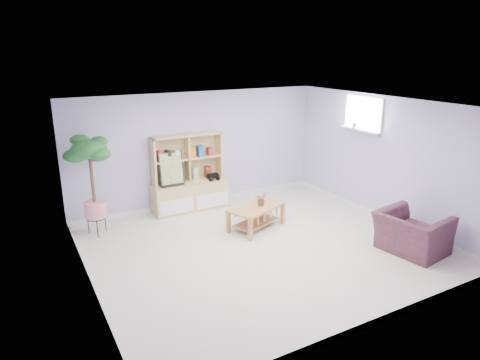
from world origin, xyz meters
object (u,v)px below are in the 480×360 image
storage_unit (190,173)px  floor_tree (93,186)px  coffee_table (256,217)px  armchair (412,230)px

storage_unit → floor_tree: size_ratio=0.86×
coffee_table → floor_tree: 2.99m
floor_tree → coffee_table: bearing=-23.5°
coffee_table → floor_tree: floor_tree is taller
floor_tree → armchair: (4.40, -3.23, -0.53)m
storage_unit → coffee_table: 1.75m
floor_tree → armchair: bearing=-36.3°
armchair → storage_unit: bearing=25.9°
storage_unit → floor_tree: (-1.96, -0.34, 0.12)m
storage_unit → coffee_table: bearing=-65.0°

